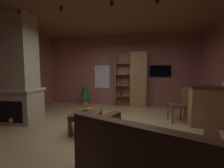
{
  "coord_description": "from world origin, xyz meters",
  "views": [
    {
      "loc": [
        0.56,
        -3.22,
        1.35
      ],
      "look_at": [
        0.0,
        0.4,
        1.05
      ],
      "focal_mm": 22.85,
      "sensor_mm": 36.0,
      "label": 1
    }
  ],
  "objects_px": {
    "stone_fireplace": "(19,75)",
    "coffee_table": "(86,116)",
    "potted_floor_plant": "(85,96)",
    "table_book_1": "(85,111)",
    "bookshelf_cabinet": "(136,80)",
    "table_book_0": "(86,112)",
    "leather_couch": "(144,159)",
    "table_book_2": "(90,109)",
    "wall_mounted_tv": "(160,71)",
    "dining_chair": "(180,103)",
    "kitchen_bar_counter": "(215,106)"
  },
  "relations": [
    {
      "from": "coffee_table",
      "to": "table_book_2",
      "type": "bearing_deg",
      "value": 37.93
    },
    {
      "from": "bookshelf_cabinet",
      "to": "coffee_table",
      "type": "distance_m",
      "value": 2.97
    },
    {
      "from": "bookshelf_cabinet",
      "to": "table_book_0",
      "type": "relative_size",
      "value": 17.66
    },
    {
      "from": "potted_floor_plant",
      "to": "wall_mounted_tv",
      "type": "distance_m",
      "value": 3.15
    },
    {
      "from": "kitchen_bar_counter",
      "to": "table_book_2",
      "type": "bearing_deg",
      "value": -164.74
    },
    {
      "from": "leather_couch",
      "to": "table_book_0",
      "type": "relative_size",
      "value": 14.52
    },
    {
      "from": "leather_couch",
      "to": "kitchen_bar_counter",
      "type": "bearing_deg",
      "value": 49.13
    },
    {
      "from": "stone_fireplace",
      "to": "coffee_table",
      "type": "xyz_separation_m",
      "value": [
        2.0,
        -0.4,
        -0.93
      ]
    },
    {
      "from": "table_book_2",
      "to": "bookshelf_cabinet",
      "type": "bearing_deg",
      "value": 67.82
    },
    {
      "from": "bookshelf_cabinet",
      "to": "wall_mounted_tv",
      "type": "distance_m",
      "value": 1.02
    },
    {
      "from": "kitchen_bar_counter",
      "to": "table_book_1",
      "type": "distance_m",
      "value": 3.23
    },
    {
      "from": "table_book_2",
      "to": "wall_mounted_tv",
      "type": "relative_size",
      "value": 0.16
    },
    {
      "from": "leather_couch",
      "to": "coffee_table",
      "type": "distance_m",
      "value": 1.77
    },
    {
      "from": "table_book_0",
      "to": "potted_floor_plant",
      "type": "xyz_separation_m",
      "value": [
        -0.89,
        2.47,
        -0.06
      ]
    },
    {
      "from": "table_book_2",
      "to": "table_book_0",
      "type": "bearing_deg",
      "value": -130.5
    },
    {
      "from": "dining_chair",
      "to": "coffee_table",
      "type": "bearing_deg",
      "value": -155.32
    },
    {
      "from": "stone_fireplace",
      "to": "wall_mounted_tv",
      "type": "relative_size",
      "value": 3.49
    },
    {
      "from": "coffee_table",
      "to": "potted_floor_plant",
      "type": "relative_size",
      "value": 0.89
    },
    {
      "from": "table_book_1",
      "to": "dining_chair",
      "type": "relative_size",
      "value": 0.13
    },
    {
      "from": "kitchen_bar_counter",
      "to": "leather_couch",
      "type": "relative_size",
      "value": 0.78
    },
    {
      "from": "table_book_1",
      "to": "leather_couch",
      "type": "bearing_deg",
      "value": -47.15
    },
    {
      "from": "kitchen_bar_counter",
      "to": "leather_couch",
      "type": "height_order",
      "value": "kitchen_bar_counter"
    },
    {
      "from": "stone_fireplace",
      "to": "table_book_2",
      "type": "xyz_separation_m",
      "value": [
        2.07,
        -0.34,
        -0.77
      ]
    },
    {
      "from": "leather_couch",
      "to": "dining_chair",
      "type": "bearing_deg",
      "value": 64.76
    },
    {
      "from": "table_book_0",
      "to": "dining_chair",
      "type": "height_order",
      "value": "dining_chair"
    },
    {
      "from": "bookshelf_cabinet",
      "to": "leather_couch",
      "type": "relative_size",
      "value": 1.22
    },
    {
      "from": "potted_floor_plant",
      "to": "coffee_table",
      "type": "bearing_deg",
      "value": -69.94
    },
    {
      "from": "potted_floor_plant",
      "to": "table_book_2",
      "type": "bearing_deg",
      "value": -68.05
    },
    {
      "from": "table_book_1",
      "to": "potted_floor_plant",
      "type": "bearing_deg",
      "value": 109.45
    },
    {
      "from": "bookshelf_cabinet",
      "to": "dining_chair",
      "type": "bearing_deg",
      "value": -53.71
    },
    {
      "from": "wall_mounted_tv",
      "to": "leather_couch",
      "type": "bearing_deg",
      "value": -101.84
    },
    {
      "from": "coffee_table",
      "to": "leather_couch",
      "type": "bearing_deg",
      "value": -47.89
    },
    {
      "from": "table_book_0",
      "to": "coffee_table",
      "type": "bearing_deg",
      "value": 85.81
    },
    {
      "from": "table_book_2",
      "to": "potted_floor_plant",
      "type": "relative_size",
      "value": 0.17
    },
    {
      "from": "leather_couch",
      "to": "dining_chair",
      "type": "relative_size",
      "value": 1.9
    },
    {
      "from": "table_book_1",
      "to": "wall_mounted_tv",
      "type": "height_order",
      "value": "wall_mounted_tv"
    },
    {
      "from": "leather_couch",
      "to": "table_book_2",
      "type": "distance_m",
      "value": 1.78
    },
    {
      "from": "leather_couch",
      "to": "table_book_0",
      "type": "bearing_deg",
      "value": 132.83
    },
    {
      "from": "kitchen_bar_counter",
      "to": "wall_mounted_tv",
      "type": "distance_m",
      "value": 2.41
    },
    {
      "from": "kitchen_bar_counter",
      "to": "table_book_0",
      "type": "bearing_deg",
      "value": -163.62
    },
    {
      "from": "table_book_2",
      "to": "kitchen_bar_counter",
      "type": "bearing_deg",
      "value": 15.26
    },
    {
      "from": "potted_floor_plant",
      "to": "table_book_1",
      "type": "bearing_deg",
      "value": -70.55
    },
    {
      "from": "table_book_0",
      "to": "wall_mounted_tv",
      "type": "height_order",
      "value": "wall_mounted_tv"
    },
    {
      "from": "bookshelf_cabinet",
      "to": "table_book_0",
      "type": "xyz_separation_m",
      "value": [
        -1.13,
        -2.69,
        -0.59
      ]
    },
    {
      "from": "potted_floor_plant",
      "to": "leather_couch",
      "type": "bearing_deg",
      "value": -61.03
    },
    {
      "from": "wall_mounted_tv",
      "to": "bookshelf_cabinet",
      "type": "bearing_deg",
      "value": -167.28
    },
    {
      "from": "coffee_table",
      "to": "wall_mounted_tv",
      "type": "xyz_separation_m",
      "value": [
        2.06,
        2.87,
        1.04
      ]
    },
    {
      "from": "leather_couch",
      "to": "wall_mounted_tv",
      "type": "relative_size",
      "value": 2.14
    },
    {
      "from": "bookshelf_cabinet",
      "to": "kitchen_bar_counter",
      "type": "xyz_separation_m",
      "value": [
        1.95,
        -1.78,
        -0.55
      ]
    },
    {
      "from": "kitchen_bar_counter",
      "to": "wall_mounted_tv",
      "type": "xyz_separation_m",
      "value": [
        -1.02,
        1.99,
        0.89
      ]
    }
  ]
}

